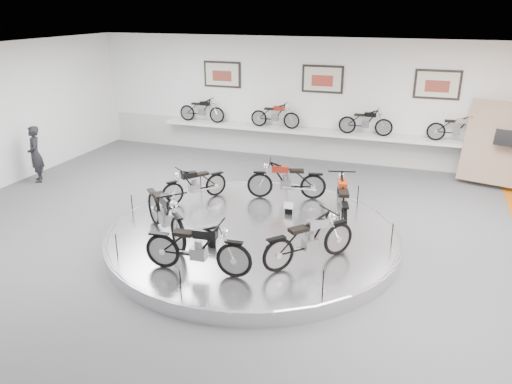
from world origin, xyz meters
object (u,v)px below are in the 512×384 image
(display_platform, at_px, (253,236))
(bike_c, at_px, (195,184))
(bike_a, at_px, (342,200))
(bike_d, at_px, (165,212))
(shelf, at_px, (318,133))
(visitor, at_px, (35,154))
(bike_f, at_px, (310,239))
(bike_e, at_px, (197,247))
(bike_b, at_px, (286,180))

(display_platform, relative_size, bike_c, 4.19)
(bike_a, bearing_deg, bike_d, 106.67)
(shelf, distance_m, visitor, 8.76)
(bike_a, height_order, visitor, visitor)
(bike_c, distance_m, visitor, 5.46)
(bike_c, relative_size, bike_f, 0.88)
(display_platform, bearing_deg, bike_c, 149.57)
(bike_d, distance_m, bike_e, 1.72)
(display_platform, bearing_deg, shelf, 90.00)
(bike_e, bearing_deg, display_platform, 76.81)
(bike_a, bearing_deg, bike_c, 74.16)
(visitor, bearing_deg, bike_f, 31.22)
(shelf, height_order, bike_e, bike_e)
(bike_a, distance_m, bike_f, 2.14)
(shelf, bearing_deg, display_platform, -90.00)
(display_platform, bearing_deg, bike_a, 31.18)
(bike_b, relative_size, bike_e, 0.97)
(bike_f, bearing_deg, display_platform, 96.27)
(shelf, xyz_separation_m, visitor, (-7.40, -4.68, -0.17))
(shelf, height_order, bike_a, bike_a)
(bike_c, height_order, visitor, visitor)
(bike_a, xyz_separation_m, bike_c, (-3.72, 0.10, -0.09))
(bike_f, distance_m, visitor, 9.34)
(bike_d, bearing_deg, shelf, 119.56)
(shelf, bearing_deg, bike_f, -78.54)
(bike_b, distance_m, bike_d, 3.51)
(shelf, distance_m, bike_b, 4.34)
(bike_c, bearing_deg, bike_e, 63.44)
(bike_c, bearing_deg, bike_f, 94.09)
(bike_b, distance_m, bike_f, 3.42)
(bike_c, distance_m, bike_f, 4.13)
(bike_e, bearing_deg, visitor, 147.33)
(bike_c, relative_size, visitor, 0.91)
(bike_e, height_order, visitor, visitor)
(bike_b, height_order, bike_d, bike_d)
(bike_c, xyz_separation_m, visitor, (-5.43, 0.56, 0.09))
(display_platform, distance_m, bike_b, 2.18)
(bike_c, distance_m, bike_e, 3.65)
(display_platform, relative_size, visitor, 3.84)
(display_platform, xyz_separation_m, bike_c, (-1.97, 1.16, 0.60))
(shelf, xyz_separation_m, bike_b, (0.16, -4.33, -0.20))
(shelf, bearing_deg, bike_a, -71.88)
(bike_d, bearing_deg, bike_f, 39.97)
(visitor, bearing_deg, bike_b, 51.27)
(visitor, bearing_deg, bike_e, 20.24)
(display_platform, distance_m, bike_a, 2.16)
(shelf, relative_size, bike_f, 6.35)
(shelf, height_order, bike_c, bike_c)
(bike_b, relative_size, bike_f, 0.98)
(bike_e, bearing_deg, bike_a, 52.33)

